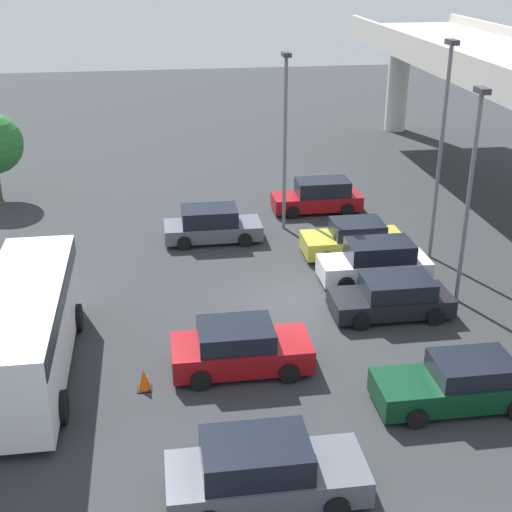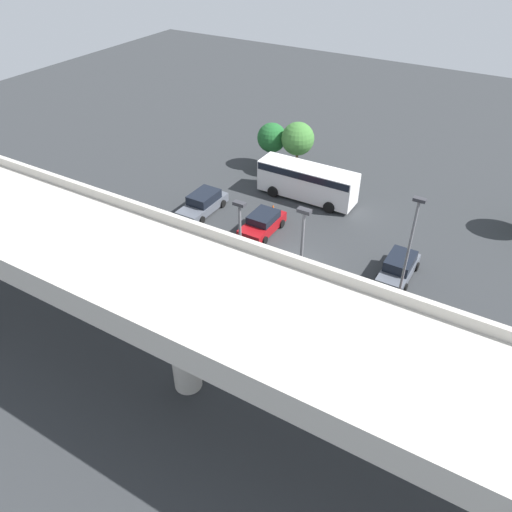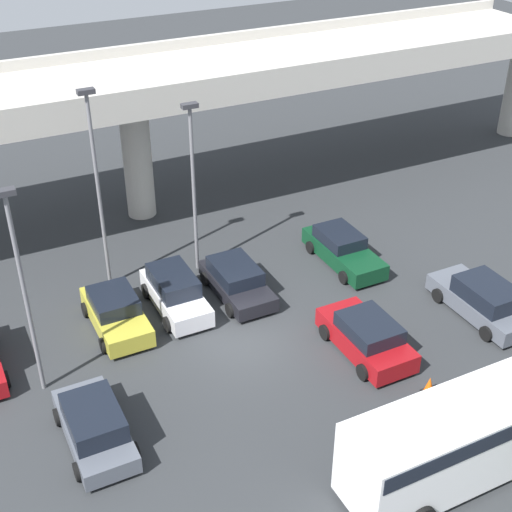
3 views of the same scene
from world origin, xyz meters
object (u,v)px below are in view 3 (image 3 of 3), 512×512
(parked_car_1, at_px, (94,426))
(parked_car_2, at_px, (116,312))
(parked_car_4, at_px, (237,281))
(lamp_post_near_aisle, at_px, (97,179))
(parked_car_7, at_px, (483,300))
(shuttle_bus, at_px, (470,431))
(parked_car_5, at_px, (366,336))
(traffic_cone, at_px, (429,385))
(lamp_post_by_overpass, at_px, (22,280))
(parked_car_6, at_px, (343,249))
(lamp_post_mid_lot, at_px, (193,177))
(parked_car_3, at_px, (175,292))

(parked_car_1, xyz_separation_m, parked_car_2, (2.56, 5.95, -0.02))
(parked_car_4, bearing_deg, lamp_post_near_aisle, -124.39)
(parked_car_1, distance_m, parked_car_7, 16.65)
(shuttle_bus, bearing_deg, parked_car_5, -95.57)
(lamp_post_near_aisle, bearing_deg, traffic_cone, -55.67)
(parked_car_2, bearing_deg, lamp_post_near_aisle, 168.28)
(parked_car_4, relative_size, shuttle_bus, 0.51)
(parked_car_1, bearing_deg, parked_car_2, -23.27)
(parked_car_5, xyz_separation_m, traffic_cone, (0.74, -3.03, -0.42))
(shuttle_bus, bearing_deg, parked_car_1, -32.65)
(parked_car_4, height_order, parked_car_7, parked_car_7)
(lamp_post_by_overpass, bearing_deg, parked_car_2, 34.27)
(parked_car_6, distance_m, lamp_post_by_overpass, 15.45)
(lamp_post_mid_lot, bearing_deg, shuttle_bus, -79.18)
(parked_car_2, bearing_deg, traffic_cone, 45.06)
(parked_car_4, distance_m, lamp_post_mid_lot, 4.94)
(parked_car_4, bearing_deg, parked_car_1, -53.76)
(parked_car_3, distance_m, parked_car_4, 2.82)
(parked_car_4, distance_m, shuttle_bus, 12.68)
(parked_car_5, relative_size, lamp_post_by_overpass, 0.54)
(parked_car_4, xyz_separation_m, lamp_post_by_overpass, (-9.05, -2.37, 4.08))
(parked_car_6, xyz_separation_m, parked_car_7, (2.97, -6.28, 0.07))
(parked_car_6, relative_size, traffic_cone, 6.88)
(parked_car_4, xyz_separation_m, lamp_post_near_aisle, (-4.81, 3.29, 4.56))
(parked_car_4, height_order, lamp_post_mid_lot, lamp_post_mid_lot)
(parked_car_1, height_order, parked_car_3, parked_car_3)
(lamp_post_near_aisle, bearing_deg, lamp_post_mid_lot, -6.97)
(parked_car_2, height_order, lamp_post_mid_lot, lamp_post_mid_lot)
(parked_car_7, bearing_deg, parked_car_5, 88.53)
(parked_car_3, height_order, parked_car_6, parked_car_3)
(parked_car_7, relative_size, lamp_post_mid_lot, 0.61)
(parked_car_7, xyz_separation_m, lamp_post_near_aisle, (-13.42, 9.39, 4.49))
(parked_car_7, bearing_deg, lamp_post_by_overpass, 78.10)
(parked_car_6, height_order, lamp_post_mid_lot, lamp_post_mid_lot)
(parked_car_6, bearing_deg, parked_car_5, -24.64)
(parked_car_1, xyz_separation_m, shuttle_bus, (10.23, -6.55, 1.03))
(shuttle_bus, bearing_deg, parked_car_4, -80.01)
(shuttle_bus, height_order, lamp_post_mid_lot, lamp_post_mid_lot)
(parked_car_3, bearing_deg, lamp_post_by_overpass, -67.49)
(parked_car_1, distance_m, parked_car_5, 10.86)
(parked_car_5, relative_size, parked_car_7, 0.90)
(parked_car_3, xyz_separation_m, traffic_cone, (6.37, -9.19, -0.48))
(parked_car_3, distance_m, parked_car_6, 8.44)
(parked_car_2, distance_m, parked_car_3, 2.68)
(parked_car_4, bearing_deg, lamp_post_mid_lot, -165.56)
(parked_car_5, bearing_deg, traffic_cone, -166.23)
(parked_car_6, height_order, shuttle_bus, shuttle_bus)
(parked_car_4, xyz_separation_m, parked_car_5, (2.83, -5.95, 0.05))
(parked_car_1, height_order, parked_car_6, parked_car_1)
(parked_car_7, distance_m, lamp_post_near_aisle, 16.98)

